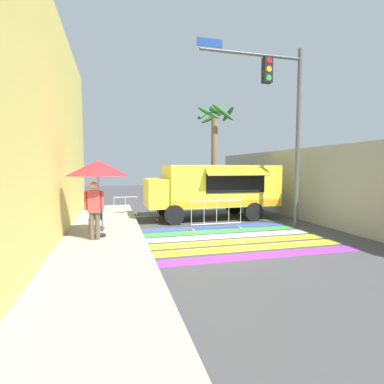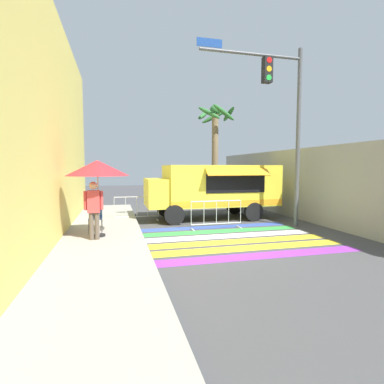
% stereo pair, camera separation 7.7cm
% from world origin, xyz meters
% --- Properties ---
extents(ground_plane, '(60.00, 60.00, 0.00)m').
position_xyz_m(ground_plane, '(0.00, 0.00, 0.00)').
color(ground_plane, '#424244').
extents(sidewalk_left, '(4.40, 16.00, 0.18)m').
position_xyz_m(sidewalk_left, '(-4.61, 0.00, 0.09)').
color(sidewalk_left, '#99968E').
rests_on(sidewalk_left, ground_plane).
extents(building_left_facade, '(0.25, 16.00, 6.83)m').
position_xyz_m(building_left_facade, '(-4.88, 0.00, 3.42)').
color(building_left_facade, '#E5D166').
rests_on(building_left_facade, ground_plane).
extents(concrete_wall_right, '(0.20, 16.00, 3.05)m').
position_xyz_m(concrete_wall_right, '(4.54, 3.00, 1.52)').
color(concrete_wall_right, gray).
rests_on(concrete_wall_right, ground_plane).
extents(crosswalk_painted, '(6.40, 4.36, 0.01)m').
position_xyz_m(crosswalk_painted, '(0.00, -0.33, 0.00)').
color(crosswalk_painted, purple).
rests_on(crosswalk_painted, ground_plane).
extents(food_truck, '(5.61, 2.70, 2.33)m').
position_xyz_m(food_truck, '(0.82, 3.39, 1.40)').
color(food_truck, yellow).
rests_on(food_truck, ground_plane).
extents(traffic_signal_pole, '(4.04, 0.29, 6.60)m').
position_xyz_m(traffic_signal_pole, '(2.76, 1.02, 4.46)').
color(traffic_signal_pole, '#515456').
rests_on(traffic_signal_pole, ground_plane).
extents(patio_umbrella, '(1.83, 1.83, 2.27)m').
position_xyz_m(patio_umbrella, '(-3.69, 0.26, 2.20)').
color(patio_umbrella, black).
rests_on(patio_umbrella, sidewalk_left).
extents(folding_chair, '(0.40, 0.40, 0.89)m').
position_xyz_m(folding_chair, '(-3.82, 0.86, 0.72)').
color(folding_chair, '#4C4C51').
rests_on(folding_chair, sidewalk_left).
extents(vendor_person, '(0.53, 0.22, 1.65)m').
position_xyz_m(vendor_person, '(-3.80, -0.14, 1.12)').
color(vendor_person, brown).
rests_on(vendor_person, sidewalk_left).
extents(barricade_front, '(1.92, 0.44, 1.04)m').
position_xyz_m(barricade_front, '(0.35, 1.25, 0.51)').
color(barricade_front, '#B7BABF').
rests_on(barricade_front, ground_plane).
extents(barricade_side, '(1.85, 0.44, 1.04)m').
position_xyz_m(barricade_side, '(-2.35, 3.58, 0.51)').
color(barricade_side, '#B7BABF').
rests_on(barricade_side, ground_plane).
extents(palm_tree, '(2.07, 2.16, 5.68)m').
position_xyz_m(palm_tree, '(2.22, 6.91, 3.90)').
color(palm_tree, '#7A664C').
rests_on(palm_tree, ground_plane).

